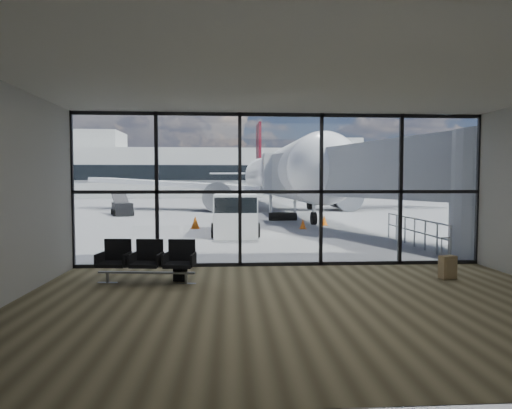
{
  "coord_description": "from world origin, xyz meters",
  "views": [
    {
      "loc": [
        -1.47,
        -12.49,
        2.48
      ],
      "look_at": [
        -0.55,
        3.0,
        1.67
      ],
      "focal_mm": 30.0,
      "sensor_mm": 36.0,
      "label": 1
    }
  ],
  "objects": [
    {
      "name": "apron_railing",
      "position": [
        5.6,
        3.5,
        0.72
      ],
      "size": [
        0.06,
        5.46,
        1.11
      ],
      "color": "gray",
      "rests_on": "ground"
    },
    {
      "name": "seating_row",
      "position": [
        -3.52,
        -1.87,
        0.59
      ],
      "size": [
        2.38,
        0.89,
        1.06
      ],
      "rotation": [
        0.0,
        0.0,
        -0.11
      ],
      "color": "gray",
      "rests_on": "ground"
    },
    {
      "name": "jet_bridge",
      "position": [
        4.9,
        7.07,
        2.76
      ],
      "size": [
        8.0,
        16.5,
        4.33
      ],
      "color": "#A1A3A6",
      "rests_on": "ground"
    },
    {
      "name": "tree_1",
      "position": [
        -39.0,
        72.0,
        5.25
      ],
      "size": [
        5.61,
        5.61,
        8.07
      ],
      "color": "#382619",
      "rests_on": "ground"
    },
    {
      "name": "tree_4",
      "position": [
        -21.0,
        72.0,
        5.25
      ],
      "size": [
        5.61,
        5.61,
        8.07
      ],
      "color": "#382619",
      "rests_on": "ground"
    },
    {
      "name": "traffic_cone_b",
      "position": [
        2.37,
        10.02,
        0.24
      ],
      "size": [
        0.36,
        0.36,
        0.51
      ],
      "color": "#FA630D",
      "rests_on": "ground"
    },
    {
      "name": "mobile_stairs",
      "position": [
        -14.0,
        14.29,
        0.58
      ],
      "size": [
        1.87,
        3.44,
        2.41
      ],
      "rotation": [
        0.0,
        0.0,
        0.01
      ],
      "color": "yellow",
      "rests_on": "ground"
    },
    {
      "name": "far_terminal",
      "position": [
        -0.59,
        61.97,
        4.21
      ],
      "size": [
        80.0,
        12.2,
        11.0
      ],
      "color": "beige",
      "rests_on": "ground"
    },
    {
      "name": "tree_0",
      "position": [
        -45.0,
        72.0,
        4.63
      ],
      "size": [
        4.95,
        4.95,
        7.12
      ],
      "color": "#382619",
      "rests_on": "ground"
    },
    {
      "name": "lounge_shell",
      "position": [
        0.0,
        -4.8,
        2.65
      ],
      "size": [
        12.02,
        8.01,
        4.51
      ],
      "color": "brown",
      "rests_on": "ground"
    },
    {
      "name": "tree_2",
      "position": [
        -33.0,
        72.0,
        5.88
      ],
      "size": [
        6.27,
        6.27,
        9.03
      ],
      "color": "#382619",
      "rests_on": "ground"
    },
    {
      "name": "glass_curtain_wall",
      "position": [
        0.0,
        0.0,
        2.25
      ],
      "size": [
        12.1,
        0.12,
        4.5
      ],
      "color": "white",
      "rests_on": "ground"
    },
    {
      "name": "traffic_cone_a",
      "position": [
        -3.37,
        10.43,
        0.33
      ],
      "size": [
        0.48,
        0.48,
        0.69
      ],
      "color": "#D3590B",
      "rests_on": "ground"
    },
    {
      "name": "tree_5",
      "position": [
        -15.0,
        72.0,
        5.88
      ],
      "size": [
        6.27,
        6.27,
        9.03
      ],
      "color": "#382619",
      "rests_on": "ground"
    },
    {
      "name": "suitcase",
      "position": [
        4.07,
        -2.0,
        0.32
      ],
      "size": [
        0.43,
        0.35,
        1.07
      ],
      "rotation": [
        0.0,
        0.0,
        0.22
      ],
      "color": "#8C754E",
      "rests_on": "ground"
    },
    {
      "name": "tree_3",
      "position": [
        -27.0,
        72.0,
        4.63
      ],
      "size": [
        4.95,
        4.95,
        7.12
      ],
      "color": "#382619",
      "rests_on": "ground"
    },
    {
      "name": "airliner",
      "position": [
        2.85,
        27.48,
        3.14
      ],
      "size": [
        34.56,
        40.01,
        10.31
      ],
      "rotation": [
        0.0,
        0.0,
        0.03
      ],
      "color": "white",
      "rests_on": "ground"
    },
    {
      "name": "backpack",
      "position": [
        -2.74,
        -1.81,
        0.22
      ],
      "size": [
        0.35,
        0.35,
        0.46
      ],
      "rotation": [
        0.0,
        0.0,
        -0.29
      ],
      "color": "black",
      "rests_on": "ground"
    },
    {
      "name": "belt_loader",
      "position": [
        -9.65,
        20.17,
        0.55
      ],
      "size": [
        2.35,
        3.72,
        1.63
      ],
      "rotation": [
        0.0,
        0.0,
        0.36
      ],
      "color": "black",
      "rests_on": "ground"
    },
    {
      "name": "ground",
      "position": [
        0.0,
        40.0,
        0.0
      ],
      "size": [
        220.0,
        220.0,
        0.0
      ],
      "primitive_type": "plane",
      "color": "slate",
      "rests_on": "ground"
    },
    {
      "name": "traffic_cone_c",
      "position": [
        3.91,
        11.77,
        0.27
      ],
      "size": [
        0.4,
        0.4,
        0.58
      ],
      "color": "orange",
      "rests_on": "ground"
    },
    {
      "name": "service_van",
      "position": [
        -1.25,
        7.87,
        0.99
      ],
      "size": [
        2.18,
        4.44,
        1.93
      ],
      "rotation": [
        0.0,
        0.0,
        -0.0
      ],
      "color": "silver",
      "rests_on": "ground"
    }
  ]
}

